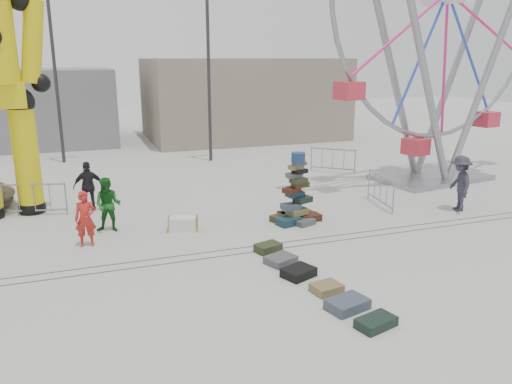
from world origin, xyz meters
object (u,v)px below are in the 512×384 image
object	(u,v)px
steamer_trunk	(183,224)
barricade_wheel_front	(380,190)
barricade_dummy_c	(34,199)
ferris_wheel	(445,18)
lamp_post_right	(211,70)
pedestrian_green	(108,205)
pedestrian_grey	(460,183)
pedestrian_red	(85,219)
pedestrian_black	(89,186)
lamp_post_left	(57,70)
barricade_wheel_back	(333,160)
suitcase_tower	(296,202)

from	to	relation	value
steamer_trunk	barricade_wheel_front	size ratio (longest dim) A/B	0.43
barricade_dummy_c	ferris_wheel	bearing A→B (deg)	13.55
lamp_post_right	pedestrian_green	size ratio (longest dim) A/B	4.87
barricade_wheel_front	pedestrian_grey	world-z (taller)	pedestrian_grey
lamp_post_right	ferris_wheel	xyz separation A→B (m)	(7.73, -7.12, 2.07)
pedestrian_red	pedestrian_black	world-z (taller)	pedestrian_black
barricade_dummy_c	barricade_wheel_front	world-z (taller)	same
lamp_post_right	lamp_post_left	size ratio (longest dim) A/B	1.00
lamp_post_left	barricade_wheel_front	world-z (taller)	lamp_post_left
lamp_post_left	pedestrian_green	size ratio (longest dim) A/B	4.87
lamp_post_left	pedestrian_red	world-z (taller)	lamp_post_left
pedestrian_black	pedestrian_grey	bearing A→B (deg)	161.56
lamp_post_right	steamer_trunk	xyz separation A→B (m)	(-3.57, -10.00, -4.28)
barricade_wheel_back	lamp_post_right	bearing A→B (deg)	174.82
suitcase_tower	pedestrian_grey	world-z (taller)	suitcase_tower
barricade_wheel_back	pedestrian_red	size ratio (longest dim) A/B	1.29
lamp_post_left	suitcase_tower	world-z (taller)	lamp_post_left
lamp_post_left	ferris_wheel	distance (m)	17.45
lamp_post_left	pedestrian_black	size ratio (longest dim) A/B	4.71
lamp_post_right	lamp_post_left	bearing A→B (deg)	164.05
barricade_wheel_front	pedestrian_black	size ratio (longest dim) A/B	1.18
lamp_post_left	pedestrian_red	bearing A→B (deg)	-86.89
pedestrian_red	lamp_post_left	bearing A→B (deg)	97.78
lamp_post_right	suitcase_tower	size ratio (longest dim) A/B	3.61
barricade_dummy_c	pedestrian_green	size ratio (longest dim) A/B	1.22
lamp_post_right	pedestrian_grey	world-z (taller)	lamp_post_right
barricade_wheel_back	pedestrian_grey	distance (m)	6.80
lamp_post_left	barricade_dummy_c	distance (m)	9.82
lamp_post_right	lamp_post_left	world-z (taller)	same
lamp_post_right	pedestrian_grey	size ratio (longest dim) A/B	4.24
barricade_dummy_c	barricade_wheel_front	bearing A→B (deg)	0.14
pedestrian_black	suitcase_tower	bearing A→B (deg)	152.00
lamp_post_right	barricade_wheel_front	xyz separation A→B (m)	(3.46, -9.78, -3.93)
lamp_post_right	barricade_wheel_front	distance (m)	11.09
ferris_wheel	pedestrian_black	size ratio (longest dim) A/B	7.83
suitcase_tower	barricade_dummy_c	xyz separation A→B (m)	(-7.82, 3.42, -0.07)
barricade_wheel_front	barricade_dummy_c	bearing A→B (deg)	84.72
barricade_wheel_front	barricade_wheel_back	distance (m)	5.39
steamer_trunk	barricade_dummy_c	size ratio (longest dim) A/B	0.43
lamp_post_right	barricade_wheel_front	world-z (taller)	lamp_post_right
ferris_wheel	barricade_dummy_c	xyz separation A→B (m)	(-15.57, 0.16, -6.00)
suitcase_tower	barricade_dummy_c	distance (m)	8.53
barricade_dummy_c	pedestrian_black	xyz separation A→B (m)	(1.71, -0.02, 0.30)
suitcase_tower	pedestrian_black	size ratio (longest dim) A/B	1.31
pedestrian_red	pedestrian_green	bearing A→B (deg)	61.56
pedestrian_red	steamer_trunk	bearing A→B (deg)	12.62
ferris_wheel	barricade_wheel_back	distance (m)	7.34
ferris_wheel	pedestrian_red	xyz separation A→B (m)	(-14.06, -3.27, -5.77)
lamp_post_right	pedestrian_black	xyz separation A→B (m)	(-6.13, -6.98, -3.63)
pedestrian_green	suitcase_tower	bearing A→B (deg)	10.82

